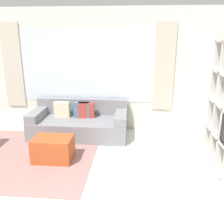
# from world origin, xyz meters

# --- Properties ---
(ground_plane) EXTENTS (16.00, 16.00, 0.00)m
(ground_plane) POSITION_xyz_m (0.00, 0.00, 0.00)
(ground_plane) COLOR silver
(wall_back) EXTENTS (6.81, 0.11, 2.70)m
(wall_back) POSITION_xyz_m (0.00, 3.25, 1.36)
(wall_back) COLOR silver
(wall_back) RESTS_ON ground_plane
(area_rug) EXTENTS (2.72, 2.35, 0.01)m
(area_rug) POSITION_xyz_m (-0.98, 1.63, 0.01)
(area_rug) COLOR gray
(area_rug) RESTS_ON ground_plane
(couch_main) EXTENTS (2.06, 0.97, 0.74)m
(couch_main) POSITION_xyz_m (-0.10, 2.73, 0.28)
(couch_main) COLOR gray
(couch_main) RESTS_ON ground_plane
(ottoman) EXTENTS (0.67, 0.47, 0.43)m
(ottoman) POSITION_xyz_m (-0.32, 1.53, 0.21)
(ottoman) COLOR #B74C23
(ottoman) RESTS_ON ground_plane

